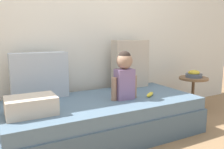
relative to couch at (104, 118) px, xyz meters
name	(u,v)px	position (x,y,z in m)	size (l,w,h in m)	color
ground_plane	(104,135)	(0.00, 0.00, -0.19)	(12.00, 12.00, 0.00)	#93704C
back_wall	(81,28)	(0.00, 0.59, 0.93)	(5.20, 0.10, 2.24)	silver
couch	(104,118)	(0.00, 0.00, 0.00)	(2.00, 0.92, 0.38)	#495F70
throw_pillow_left	(40,76)	(-0.55, 0.36, 0.43)	(0.57, 0.16, 0.47)	#B2BCC6
throw_pillow_right	(130,64)	(0.55, 0.36, 0.49)	(0.45, 0.16, 0.59)	#C1B29E
toddler	(124,74)	(0.20, -0.08, 0.45)	(0.29, 0.16, 0.49)	gray
banana	(150,94)	(0.50, -0.12, 0.21)	(0.17, 0.04, 0.04)	yellow
folded_blanket	(31,105)	(-0.72, -0.12, 0.27)	(0.40, 0.28, 0.15)	beige
side_table	(193,85)	(1.45, 0.15, 0.17)	(0.39, 0.39, 0.46)	brown
fruit_bowl	(194,74)	(1.45, 0.15, 0.32)	(0.22, 0.22, 0.10)	#4C5666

